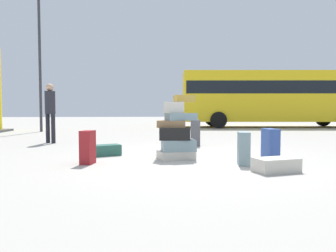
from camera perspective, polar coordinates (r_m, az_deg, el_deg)
The scene contains 11 objects.
ground_plane at distance 6.28m, azimuth 4.59°, elevation -6.10°, with size 80.00×80.00×0.00m, color #ADA89E.
suitcase_tower at distance 6.28m, azimuth 1.60°, elevation -1.31°, with size 0.83×0.70×1.30m.
suitcase_navy_foreground_far at distance 6.35m, azimuth 18.31°, elevation -3.30°, with size 0.21×0.43×0.63m, color #334F99.
suitcase_cream_upright_blue at distance 5.27m, azimuth 19.27°, elevation -6.77°, with size 0.69×0.39×0.22m, color beige.
suitcase_slate_foreground_near at distance 5.75m, azimuth 13.76°, elevation -4.03°, with size 0.20×0.35×0.59m, color gray.
suitcase_maroon_white_trunk at distance 5.87m, azimuth -14.58°, elevation -3.81°, with size 0.20×0.29×0.61m, color maroon.
suitcase_charcoal_left_side at distance 8.63m, azimuth 5.05°, elevation -1.26°, with size 0.26×0.41×0.71m, color #4C4C51.
suitcase_teal_right_side at distance 6.88m, azimuth -11.57°, elevation -4.39°, with size 0.66×0.34×0.23m, color #26594C.
person_bearded_onlooker at distance 9.87m, azimuth -20.88°, elevation 3.18°, with size 0.31×0.30×1.77m.
parked_bus at distance 19.07m, azimuth 19.07°, elevation 5.32°, with size 10.83×3.54×3.15m.
lamp_post at distance 15.63m, azimuth -22.59°, elevation 14.45°, with size 0.36×0.36×6.43m.
Camera 1 is at (-1.07, -6.11, 0.98)m, focal length 33.12 mm.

